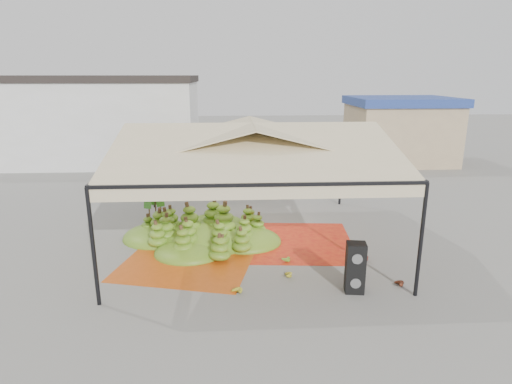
{
  "coord_description": "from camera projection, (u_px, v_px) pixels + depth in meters",
  "views": [
    {
      "loc": [
        -0.66,
        -13.65,
        5.51
      ],
      "look_at": [
        0.2,
        1.5,
        1.3
      ],
      "focal_mm": 30.0,
      "sensor_mm": 36.0,
      "label": 1
    }
  ],
  "objects": [
    {
      "name": "truck_left",
      "position": [
        200.0,
        155.0,
        22.37
      ],
      "size": [
        6.63,
        2.51,
        2.25
      ],
      "rotation": [
        0.0,
        0.0,
        0.04
      ],
      "color": "#442516",
      "rests_on": "ground"
    },
    {
      "name": "hand_red_b",
      "position": [
        397.0,
        282.0,
        11.46
      ],
      "size": [
        0.48,
        0.39,
        0.21
      ],
      "primitive_type": "ellipsoid",
      "rotation": [
        0.0,
        0.0,
        0.02
      ],
      "color": "#613016",
      "rests_on": "ground"
    },
    {
      "name": "tarp_right",
      "position": [
        299.0,
        242.0,
        14.5
      ],
      "size": [
        3.85,
        4.02,
        0.01
      ],
      "primitive_type": "cube",
      "rotation": [
        0.0,
        0.0,
        -0.08
      ],
      "color": "#D94114",
      "rests_on": "ground"
    },
    {
      "name": "hand_red_a",
      "position": [
        362.0,
        257.0,
        13.04
      ],
      "size": [
        0.52,
        0.44,
        0.22
      ],
      "primitive_type": "ellipsoid",
      "rotation": [
        0.0,
        0.0,
        -0.11
      ],
      "color": "#531B13",
      "rests_on": "ground"
    },
    {
      "name": "vendor",
      "position": [
        240.0,
        175.0,
        19.87
      ],
      "size": [
        0.7,
        0.47,
        1.88
      ],
      "primitive_type": "imported",
      "rotation": [
        0.0,
        0.0,
        3.11
      ],
      "color": "gray",
      "rests_on": "ground"
    },
    {
      "name": "banana_heap",
      "position": [
        204.0,
        224.0,
        14.47
      ],
      "size": [
        6.0,
        5.06,
        1.22
      ],
      "primitive_type": "ellipsoid",
      "rotation": [
        0.0,
        0.0,
        0.07
      ],
      "color": "#497C19",
      "rests_on": "ground"
    },
    {
      "name": "banana_leaves",
      "position": [
        155.0,
        220.0,
        16.7
      ],
      "size": [
        0.96,
        1.36,
        3.7
      ],
      "primitive_type": null,
      "color": "#216C1C",
      "rests_on": "ground"
    },
    {
      "name": "canopy_tent",
      "position": [
        252.0,
        145.0,
        13.76
      ],
      "size": [
        8.1,
        8.1,
        4.0
      ],
      "color": "black",
      "rests_on": "ground"
    },
    {
      "name": "hand_yellow_b",
      "position": [
        235.0,
        291.0,
        11.02
      ],
      "size": [
        0.63,
        0.61,
        0.22
      ],
      "primitive_type": "ellipsoid",
      "rotation": [
        0.0,
        0.0,
        0.67
      ],
      "color": "gold",
      "rests_on": "ground"
    },
    {
      "name": "building_tan",
      "position": [
        400.0,
        130.0,
        27.14
      ],
      "size": [
        6.3,
        5.3,
        4.1
      ],
      "color": "tan",
      "rests_on": "ground"
    },
    {
      "name": "truck_right",
      "position": [
        330.0,
        152.0,
        24.05
      ],
      "size": [
        5.94,
        2.3,
        2.01
      ],
      "rotation": [
        0.0,
        0.0,
        -0.05
      ],
      "color": "#512D1B",
      "rests_on": "ground"
    },
    {
      "name": "hand_green",
      "position": [
        284.0,
        257.0,
        13.03
      ],
      "size": [
        0.62,
        0.6,
        0.22
      ],
      "primitive_type": "ellipsoid",
      "rotation": [
        0.0,
        0.0,
        -0.64
      ],
      "color": "#4D7718",
      "rests_on": "ground"
    },
    {
      "name": "ground",
      "position": [
        253.0,
        240.0,
        14.64
      ],
      "size": [
        90.0,
        90.0,
        0.0
      ],
      "primitive_type": "plane",
      "color": "slate",
      "rests_on": "ground"
    },
    {
      "name": "building_white",
      "position": [
        83.0,
        120.0,
        26.84
      ],
      "size": [
        14.3,
        6.3,
        5.4
      ],
      "color": "silver",
      "rests_on": "ground"
    },
    {
      "name": "speaker_stack",
      "position": [
        355.0,
        268.0,
        11.04
      ],
      "size": [
        0.54,
        0.49,
        1.35
      ],
      "rotation": [
        0.0,
        0.0,
        -0.14
      ],
      "color": "black",
      "rests_on": "ground"
    },
    {
      "name": "hand_yellow_a",
      "position": [
        285.0,
        274.0,
        11.96
      ],
      "size": [
        0.48,
        0.39,
        0.22
      ],
      "primitive_type": "ellipsoid",
      "rotation": [
        0.0,
        0.0,
        0.02
      ],
      "color": "gold",
      "rests_on": "ground"
    },
    {
      "name": "hanging_bunches",
      "position": [
        283.0,
        174.0,
        12.81
      ],
      "size": [
        4.74,
        0.24,
        0.2
      ],
      "color": "#5A841B",
      "rests_on": "ground"
    },
    {
      "name": "tarp_left",
      "position": [
        189.0,
        260.0,
        13.06
      ],
      "size": [
        4.53,
        4.4,
        0.01
      ],
      "primitive_type": "cube",
      "rotation": [
        0.0,
        0.0,
        -0.24
      ],
      "color": "#C54D12",
      "rests_on": "ground"
    }
  ]
}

